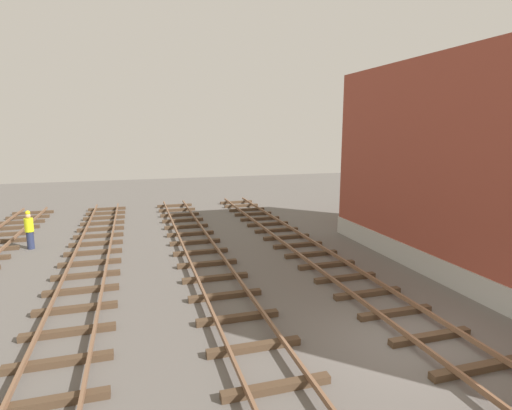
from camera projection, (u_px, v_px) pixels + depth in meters
The scene contains 5 objects.
ground_plane at pixel (407, 344), 10.84m from camera, with size 80.00×80.00×0.00m, color #605B56.
track_near_building at pixel (430, 336), 11.02m from camera, with size 2.50×45.12×0.32m.
track_centre at pixel (265, 364), 9.69m from camera, with size 2.50×45.12×0.32m.
track_far at pixel (46, 401), 8.35m from camera, with size 2.50×45.12×0.32m.
track_worker_foreground at pixel (29, 230), 19.35m from camera, with size 0.40×0.40×1.87m.
Camera 1 is at (-6.73, -8.40, 5.61)m, focal length 28.57 mm.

